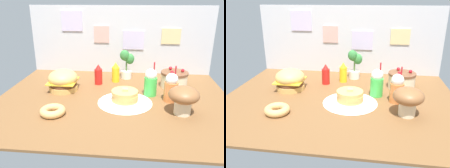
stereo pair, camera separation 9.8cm
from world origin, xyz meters
TOP-DOWN VIEW (x-y plane):
  - ground_plane at (0.00, 0.00)m, footprint 2.22×1.71m
  - back_wall at (-0.00, 0.85)m, footprint 2.22×0.04m
  - doily_mat at (0.12, -0.08)m, footprint 0.50×0.50m
  - burger at (-0.53, 0.17)m, footprint 0.30×0.30m
  - pancake_stack at (0.12, -0.08)m, footprint 0.39×0.39m
  - layer_cake at (0.61, 0.37)m, footprint 0.28×0.28m
  - ketchup_bottle at (-0.20, 0.38)m, footprint 0.09×0.09m
  - mustard_bottle at (-0.02, 0.48)m, footprint 0.09×0.09m
  - cream_soda_cup at (0.35, 0.13)m, footprint 0.12×0.12m
  - orange_float_cup at (0.53, 0.01)m, footprint 0.12×0.12m
  - donut_pink_glaze at (-0.46, -0.37)m, footprint 0.21×0.21m
  - potted_plant at (0.09, 0.62)m, footprint 0.16×0.14m
  - mushroom_stool at (0.60, -0.25)m, footprint 0.25×0.25m

SIDE VIEW (x-z plane):
  - ground_plane at x=0.00m, z-range -0.02..0.00m
  - doily_mat at x=0.12m, z-range 0.00..0.00m
  - donut_pink_glaze at x=-0.46m, z-range 0.00..0.07m
  - pancake_stack at x=0.12m, z-range -0.02..0.12m
  - layer_cake at x=0.61m, z-range -0.02..0.19m
  - burger at x=-0.53m, z-range -0.01..0.21m
  - ketchup_bottle at x=-0.20m, z-range -0.01..0.22m
  - mustard_bottle at x=-0.02m, z-range -0.01..0.22m
  - cream_soda_cup at x=0.35m, z-range -0.04..0.30m
  - orange_float_cup at x=0.53m, z-range -0.04..0.30m
  - mushroom_stool at x=0.60m, z-range 0.03..0.27m
  - potted_plant at x=0.09m, z-range 0.01..0.36m
  - back_wall at x=0.00m, z-range 0.00..0.82m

